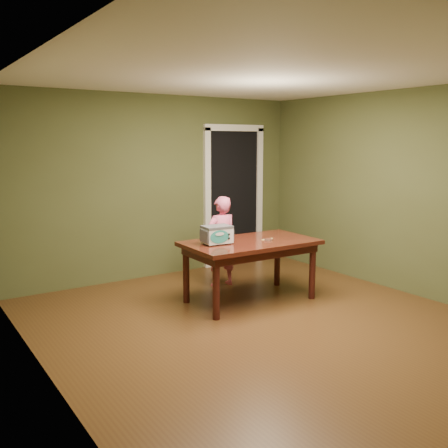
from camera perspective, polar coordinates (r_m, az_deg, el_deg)
name	(u,v)px	position (r m, az deg, el deg)	size (l,w,h in m)	color
floor	(266,325)	(5.46, 4.87, -11.46)	(5.00, 5.00, 0.00)	#503316
room_shell	(269,165)	(5.11, 5.13, 6.73)	(4.52, 5.02, 2.61)	#4B542D
doorway	(223,196)	(8.17, -0.09, 3.19)	(1.10, 0.66, 2.25)	black
dining_table	(250,249)	(6.08, 3.02, -2.87)	(1.62, 0.94, 0.75)	#35110C
toy_oven	(217,234)	(5.86, -0.82, -1.15)	(0.37, 0.26, 0.22)	#4C4F54
baking_pan	(268,240)	(6.10, 5.09, -1.78)	(0.10, 0.10, 0.02)	silver
spatula	(267,239)	(6.16, 4.97, -1.74)	(0.18, 0.03, 0.01)	#E1BC61
child	(221,241)	(6.71, -0.32, -2.01)	(0.45, 0.29, 1.22)	#EF628D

